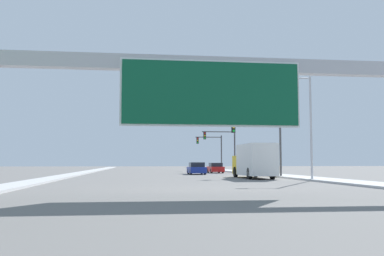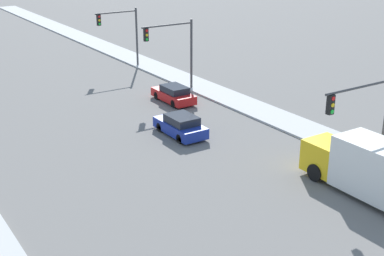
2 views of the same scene
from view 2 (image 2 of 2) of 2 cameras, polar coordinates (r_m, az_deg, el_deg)
sidewalk_right at (r=49.18m, az=-0.38°, el=4.99°), size 3.00×120.00×0.15m
car_near_left at (r=36.24m, az=-1.23°, el=0.25°), size 1.89×4.21×1.44m
car_near_center at (r=43.32m, az=-1.97°, el=3.62°), size 1.77×4.33×1.38m
truck_box_primary at (r=29.05m, az=18.98°, el=-4.34°), size 2.30×8.01×3.07m
traffic_light_near_intersection at (r=30.55m, az=18.13°, el=1.73°), size 5.16×0.32×5.69m
traffic_light_mid_block at (r=45.24m, az=-1.74°, el=8.93°), size 4.84×0.32×6.11m
traffic_light_far_intersection at (r=53.94m, az=-7.33°, el=10.50°), size 4.46×0.32×5.92m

